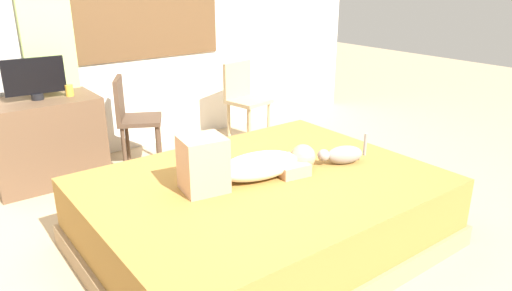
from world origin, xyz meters
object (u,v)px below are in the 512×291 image
object	(u,v)px
cat	(342,155)
cup	(69,90)
chair_by_desk	(132,115)
chair_spare	(244,96)
bed	(262,213)
tv_monitor	(35,78)
desk	(46,141)
person_lying	(245,164)

from	to	relation	value
cat	cup	bearing A→B (deg)	120.19
chair_by_desk	chair_spare	world-z (taller)	same
bed	tv_monitor	distance (m)	2.26
cat	desk	size ratio (longest dim) A/B	0.37
cat	tv_monitor	bearing A→B (deg)	124.67
bed	tv_monitor	xyz separation A→B (m)	(-0.85, 1.97, 0.68)
desk	person_lying	bearing A→B (deg)	-69.13
desk	chair_spare	xyz separation A→B (m)	(1.98, -0.18, 0.14)
bed	chair_by_desk	size ratio (longest dim) A/B	2.60
person_lying	chair_by_desk	bearing A→B (deg)	90.10
bed	cup	xyz separation A→B (m)	(-0.60, 1.94, 0.55)
chair_spare	cup	bearing A→B (deg)	175.16
cat	chair_by_desk	world-z (taller)	chair_by_desk
bed	tv_monitor	bearing A→B (deg)	113.38
person_lying	desk	world-z (taller)	person_lying
cup	bed	bearing A→B (deg)	-72.78
bed	person_lying	distance (m)	0.38
cup	desk	bearing A→B (deg)	171.30
chair_by_desk	tv_monitor	bearing A→B (deg)	168.25
cup	chair_spare	distance (m)	1.77
chair_by_desk	desk	bearing A→B (deg)	168.08
bed	cat	world-z (taller)	cat
person_lying	chair_spare	size ratio (longest dim) A/B	1.10
person_lying	chair_by_desk	xyz separation A→B (m)	(-0.00, 1.78, -0.09)
cat	chair_by_desk	size ratio (longest dim) A/B	0.39
chair_spare	person_lying	bearing A→B (deg)	-125.52
cup	chair_by_desk	size ratio (longest dim) A/B	0.11
chair_spare	cat	bearing A→B (deg)	-105.75
person_lying	chair_by_desk	world-z (taller)	chair_by_desk
bed	chair_spare	xyz separation A→B (m)	(1.14, 1.79, 0.27)
desk	chair_spare	world-z (taller)	chair_spare
tv_monitor	bed	bearing A→B (deg)	-66.62
cat	chair_by_desk	xyz separation A→B (m)	(-0.71, 1.95, -0.04)
cat	chair_by_desk	bearing A→B (deg)	110.03
person_lying	tv_monitor	world-z (taller)	tv_monitor
tv_monitor	cup	world-z (taller)	tv_monitor
cat	chair_spare	distance (m)	1.99
bed	chair_spare	size ratio (longest dim) A/B	2.60
tv_monitor	cat	bearing A→B (deg)	-55.33
cup	person_lying	bearing A→B (deg)	-75.37
bed	desk	bearing A→B (deg)	113.11
bed	chair_by_desk	distance (m)	1.84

